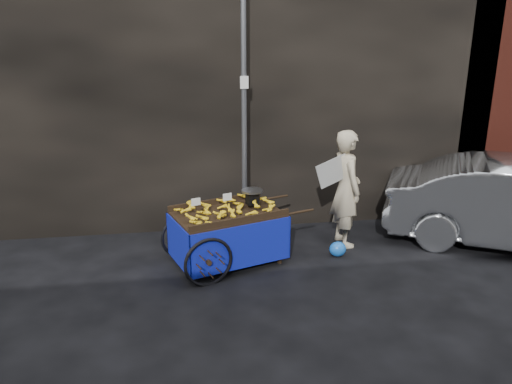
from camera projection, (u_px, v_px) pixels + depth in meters
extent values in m
plane|color=black|center=(235.00, 272.00, 6.76)|extent=(80.00, 80.00, 0.00)
cube|color=black|center=(157.00, 70.00, 8.30)|extent=(11.00, 2.00, 5.00)
cylinder|color=slate|center=(244.00, 109.00, 7.41)|extent=(0.08, 0.08, 4.00)
cube|color=white|center=(244.00, 82.00, 7.25)|extent=(0.12, 0.02, 0.18)
cube|color=black|center=(228.00, 215.00, 6.82)|extent=(1.63, 1.30, 0.05)
cube|color=black|center=(216.00, 202.00, 7.16)|extent=(1.36, 0.49, 0.09)
cube|color=black|center=(241.00, 220.00, 6.45)|extent=(1.36, 0.49, 0.09)
cube|color=black|center=(280.00, 240.00, 6.90)|extent=(0.06, 0.06, 0.71)
cube|color=black|center=(256.00, 223.00, 7.51)|extent=(0.06, 0.06, 0.71)
cylinder|color=black|center=(300.00, 212.00, 6.93)|extent=(0.43, 0.18, 0.04)
cylinder|color=black|center=(275.00, 198.00, 7.53)|extent=(0.43, 0.18, 0.04)
torus|color=black|center=(208.00, 262.00, 6.33)|extent=(0.65, 0.26, 0.67)
torus|color=black|center=(183.00, 236.00, 7.14)|extent=(0.65, 0.26, 0.67)
cylinder|color=black|center=(195.00, 248.00, 6.73)|extent=(0.36, 0.96, 0.04)
cube|color=navy|center=(242.00, 247.00, 6.53)|extent=(1.39, 0.48, 0.61)
cube|color=navy|center=(215.00, 225.00, 7.30)|extent=(1.39, 0.48, 0.61)
cube|color=navy|center=(178.00, 245.00, 6.60)|extent=(0.31, 0.88, 0.61)
cube|color=navy|center=(273.00, 226.00, 7.23)|extent=(0.31, 0.88, 0.61)
cube|color=black|center=(252.00, 199.00, 6.99)|extent=(0.19, 0.17, 0.14)
cylinder|color=silver|center=(252.00, 191.00, 6.95)|extent=(0.38, 0.38, 0.03)
cube|color=white|center=(196.00, 202.00, 6.44)|extent=(0.12, 0.05, 0.10)
cube|color=white|center=(227.00, 197.00, 6.63)|extent=(0.12, 0.05, 0.10)
imported|color=#C6B693|center=(346.00, 188.00, 7.41)|extent=(0.50, 0.69, 1.76)
cube|color=#B0B2AB|center=(333.00, 171.00, 7.19)|extent=(0.57, 0.16, 0.50)
ellipsoid|color=blue|center=(338.00, 249.00, 7.20)|extent=(0.25, 0.20, 0.22)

